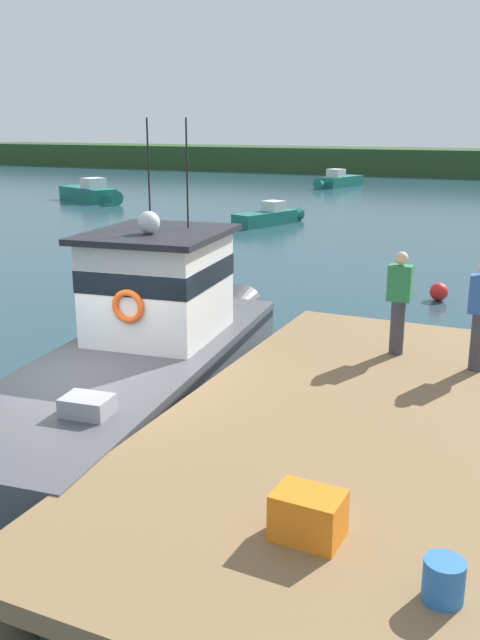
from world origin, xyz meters
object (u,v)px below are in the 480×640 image
Objects in this scene: moored_boat_far_left at (269,217)px; moored_boat_far_right at (91,193)px; bait_bucket at (444,580)px; mooring_buoy_spare_mooring at (149,225)px; deckhand_further_back at (399,301)px; crate_stack_near_edge at (308,515)px; main_fishing_boat at (145,358)px; mooring_buoy_inshore at (439,292)px; moored_boat_outer_mooring at (338,181)px.

moored_boat_far_right reaches higher than moored_boat_far_left.
bait_bucket is 0.06× the size of moored_boat_far_right.
mooring_buoy_spare_mooring is (-16.50, 22.48, -1.15)m from bait_bucket.
crate_stack_near_edge is at bearing -85.89° from deckhand_further_back.
moored_boat_far_right is at bearing 160.61° from moored_boat_far_left.
bait_bucket is at bearing -39.10° from main_fishing_boat.
bait_bucket is at bearing -81.28° from mooring_buoy_inshore.
bait_bucket reaches higher than moored_boat_far_left.
crate_stack_near_edge reaches higher than moored_boat_far_left.
deckhand_further_back is at bearing -46.09° from moored_boat_far_right.
crate_stack_near_edge is 1.21× the size of mooring_buoy_inshore.
moored_boat_far_left is (-10.88, 25.94, -1.03)m from crate_stack_near_edge.
main_fishing_boat reaches higher than moored_boat_far_left.
deckhand_further_back reaches higher than mooring_buoy_inshore.
deckhand_further_back is at bearing 94.11° from crate_stack_near_edge.
mooring_buoy_inshore is (14.30, -8.10, 0.03)m from mooring_buoy_spare_mooring.
crate_stack_near_edge is 1.26m from bait_bucket.
moored_boat_far_right is (-24.97, 30.90, -0.91)m from crate_stack_near_edge.
deckhand_further_back is 44.11m from moored_boat_outer_mooring.
main_fishing_boat reaches higher than mooring_buoy_inshore.
main_fishing_boat is 6.10× the size of deckhand_further_back.
deckhand_further_back is 8.86m from mooring_buoy_inshore.
deckhand_further_back is 22.50m from mooring_buoy_spare_mooring.
deckhand_further_back reaches higher than moored_boat_far_left.
crate_stack_near_edge is at bearing -67.24° from moored_boat_far_left.
deckhand_further_back is (-1.59, 5.73, 0.69)m from bait_bucket.
moored_boat_far_left is at bearing 129.65° from mooring_buoy_inshore.
moored_boat_far_right is at bearing 144.84° from mooring_buoy_inshore.
main_fishing_boat is 5.84m from crate_stack_near_edge.
bait_bucket is at bearing -72.51° from moored_boat_outer_mooring.
moored_boat_far_right reaches higher than mooring_buoy_spare_mooring.
bait_bucket is (1.21, -0.37, -0.04)m from crate_stack_near_edge.
bait_bucket is (5.41, -4.40, 0.36)m from main_fishing_boat.
main_fishing_boat reaches higher than moored_boat_far_right.
main_fishing_boat is at bearing -52.30° from moored_boat_far_right.
mooring_buoy_spare_mooring is 0.87× the size of mooring_buoy_inshore.
bait_bucket is 0.68× the size of mooring_buoy_inshore.
crate_stack_near_edge reaches higher than bait_bucket.
crate_stack_near_edge is 5.42m from deckhand_further_back.
moored_boat_outer_mooring is at bearing 107.75° from deckhand_further_back.
moored_boat_outer_mooring is 25.28m from mooring_buoy_spare_mooring.
moored_boat_far_right is at bearing 129.93° from bait_bucket.
crate_stack_near_edge reaches higher than moored_boat_far_right.
moored_boat_far_left reaches higher than mooring_buoy_spare_mooring.
bait_bucket reaches higher than moored_boat_outer_mooring.
moored_boat_far_left is 0.76× the size of moored_boat_far_right.
main_fishing_boat is 1.81× the size of moored_boat_outer_mooring.
moored_boat_far_right is 13.07m from mooring_buoy_spare_mooring.
deckhand_further_back reaches higher than bait_bucket.
mooring_buoy_inshore is (3.20, 9.99, -0.76)m from main_fishing_boat.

